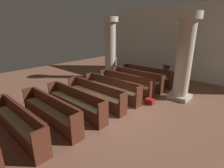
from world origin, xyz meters
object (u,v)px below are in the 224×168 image
Objects in this scene: pew_row_4 at (95,93)px; lectern at (166,75)px; pew_row_1 at (136,78)px; pew_row_2 at (125,82)px; pew_row_3 at (111,87)px; pew_row_7 at (18,121)px; pew_row_5 at (75,101)px; pillar_far_side at (110,48)px; kneeler_box_red at (150,101)px; pillar_aisle_side at (185,56)px; pew_row_0 at (146,75)px; hymn_book at (102,75)px; pew_row_6 at (50,110)px.

lectern reaches higher than pew_row_4.
pew_row_1 is 1.02m from pew_row_2.
lectern reaches higher than pew_row_3.
pew_row_4 is at bearing 90.00° from pew_row_7.
pew_row_4 is at bearing 90.00° from pew_row_5.
pew_row_7 is at bearing -70.26° from pillar_far_side.
pew_row_5 reaches higher than kneeler_box_red.
pew_row_3 is at bearing -90.00° from pew_row_2.
pillar_aisle_side is 10.46× the size of kneeler_box_red.
pillar_far_side is 3.77m from lectern.
pillar_far_side is 4.82m from kneeler_box_red.
pew_row_3 is 4.03m from lectern.
pew_row_2 and pew_row_3 have the same top height.
kneeler_box_red is (1.71, -0.41, -0.39)m from pew_row_2.
pillar_aisle_side reaches higher than pew_row_0.
pew_row_7 is (0.00, -3.06, 0.00)m from pew_row_4.
pillar_aisle_side reaches higher than pew_row_2.
pew_row_5 is 2.90× the size of lectern.
pew_row_3 is at bearing -90.00° from pew_row_1.
pillar_aisle_side is at bearing -4.52° from pillar_far_side.
pew_row_5 is 0.84× the size of pillar_aisle_side.
pew_row_0 is 0.84× the size of pillar_far_side.
kneeler_box_red is (1.71, 1.63, -0.39)m from pew_row_4.
pillar_far_side reaches higher than hymn_book.
pew_row_0 is 1.00× the size of pew_row_2.
pew_row_7 is at bearing -90.00° from pew_row_2.
pew_row_7 is 5.01m from kneeler_box_red.
pew_row_0 is 1.00× the size of pew_row_1.
pew_row_1 is 4.08m from pew_row_5.
pew_row_5 is at bearing 90.00° from pew_row_6.
lectern reaches higher than kneeler_box_red.
kneeler_box_red is at bearing -74.47° from lectern.
pillar_aisle_side is at bearing 68.75° from pew_row_7.
pew_row_0 is at bearing 90.00° from pew_row_5.
pew_row_7 is at bearing -90.00° from pew_row_5.
lectern is (0.78, 2.93, -0.04)m from pew_row_2.
pew_row_7 is at bearing -90.00° from pew_row_3.
pew_row_3 and pew_row_7 have the same top height.
pew_row_2 and pew_row_7 have the same top height.
pew_row_4 is 2.04m from pew_row_6.
pew_row_6 is at bearing 90.00° from pew_row_7.
pillar_far_side is at bearing 123.81° from hymn_book.
pew_row_4 is (0.00, -1.02, 0.00)m from pew_row_3.
pew_row_4 and pew_row_5 have the same top height.
pew_row_5 is (0.00, -1.02, 0.00)m from pew_row_4.
pew_row_4 is 5.03m from lectern.
pew_row_1 is at bearing 90.00° from pew_row_3.
lectern reaches higher than pew_row_5.
pew_row_2 is 1.80m from kneeler_box_red.
lectern is at bearing 25.63° from pillar_far_side.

